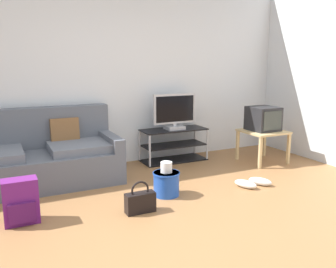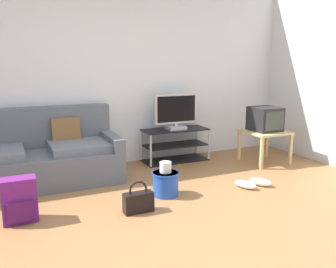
{
  "view_description": "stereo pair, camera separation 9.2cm",
  "coord_description": "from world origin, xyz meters",
  "px_view_note": "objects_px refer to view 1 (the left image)",
  "views": [
    {
      "loc": [
        -1.35,
        -2.59,
        1.49
      ],
      "look_at": [
        0.53,
        1.28,
        0.62
      ],
      "focal_mm": 38.4,
      "sensor_mm": 36.0,
      "label": 1
    },
    {
      "loc": [
        -1.27,
        -2.62,
        1.49
      ],
      "look_at": [
        0.53,
        1.28,
        0.62
      ],
      "focal_mm": 38.4,
      "sensor_mm": 36.0,
      "label": 2
    }
  ],
  "objects_px": {
    "handbag": "(140,202)",
    "sneakers_pair": "(253,183)",
    "flat_tv": "(175,112)",
    "cleaning_bucket": "(166,182)",
    "couch": "(36,158)",
    "tv_stand": "(174,145)",
    "crt_tv": "(263,119)",
    "side_table": "(263,135)",
    "backpack": "(21,202)"
  },
  "relations": [
    {
      "from": "handbag",
      "to": "sneakers_pair",
      "type": "height_order",
      "value": "handbag"
    },
    {
      "from": "flat_tv",
      "to": "cleaning_bucket",
      "type": "height_order",
      "value": "flat_tv"
    },
    {
      "from": "couch",
      "to": "tv_stand",
      "type": "relative_size",
      "value": 2.0
    },
    {
      "from": "couch",
      "to": "handbag",
      "type": "distance_m",
      "value": 1.62
    },
    {
      "from": "couch",
      "to": "flat_tv",
      "type": "relative_size",
      "value": 2.93
    },
    {
      "from": "crt_tv",
      "to": "cleaning_bucket",
      "type": "bearing_deg",
      "value": -161.41
    },
    {
      "from": "crt_tv",
      "to": "flat_tv",
      "type": "bearing_deg",
      "value": 153.07
    },
    {
      "from": "side_table",
      "to": "handbag",
      "type": "bearing_deg",
      "value": -158.29
    },
    {
      "from": "tv_stand",
      "to": "handbag",
      "type": "distance_m",
      "value": 1.96
    },
    {
      "from": "couch",
      "to": "handbag",
      "type": "relative_size",
      "value": 6.04
    },
    {
      "from": "couch",
      "to": "handbag",
      "type": "height_order",
      "value": "couch"
    },
    {
      "from": "couch",
      "to": "side_table",
      "type": "xyz_separation_m",
      "value": [
        3.17,
        -0.44,
        0.09
      ]
    },
    {
      "from": "crt_tv",
      "to": "cleaning_bucket",
      "type": "relative_size",
      "value": 1.06
    },
    {
      "from": "flat_tv",
      "to": "sneakers_pair",
      "type": "xyz_separation_m",
      "value": [
        0.35,
        -1.43,
        -0.71
      ]
    },
    {
      "from": "tv_stand",
      "to": "backpack",
      "type": "bearing_deg",
      "value": -149.88
    },
    {
      "from": "crt_tv",
      "to": "sneakers_pair",
      "type": "height_order",
      "value": "crt_tv"
    },
    {
      "from": "handbag",
      "to": "sneakers_pair",
      "type": "relative_size",
      "value": 0.7
    },
    {
      "from": "side_table",
      "to": "backpack",
      "type": "relative_size",
      "value": 1.37
    },
    {
      "from": "couch",
      "to": "flat_tv",
      "type": "bearing_deg",
      "value": 4.86
    },
    {
      "from": "tv_stand",
      "to": "cleaning_bucket",
      "type": "relative_size",
      "value": 2.52
    },
    {
      "from": "handbag",
      "to": "side_table",
      "type": "bearing_deg",
      "value": 21.71
    },
    {
      "from": "crt_tv",
      "to": "backpack",
      "type": "bearing_deg",
      "value": -168.64
    },
    {
      "from": "flat_tv",
      "to": "backpack",
      "type": "bearing_deg",
      "value": -150.31
    },
    {
      "from": "tv_stand",
      "to": "cleaning_bucket",
      "type": "bearing_deg",
      "value": -120.06
    },
    {
      "from": "backpack",
      "to": "sneakers_pair",
      "type": "xyz_separation_m",
      "value": [
        2.6,
        -0.14,
        -0.17
      ]
    },
    {
      "from": "couch",
      "to": "handbag",
      "type": "bearing_deg",
      "value": -59.1
    },
    {
      "from": "side_table",
      "to": "crt_tv",
      "type": "relative_size",
      "value": 1.43
    },
    {
      "from": "handbag",
      "to": "cleaning_bucket",
      "type": "bearing_deg",
      "value": 35.1
    },
    {
      "from": "flat_tv",
      "to": "crt_tv",
      "type": "distance_m",
      "value": 1.32
    },
    {
      "from": "sneakers_pair",
      "to": "backpack",
      "type": "bearing_deg",
      "value": 176.85
    },
    {
      "from": "backpack",
      "to": "cleaning_bucket",
      "type": "bearing_deg",
      "value": 3.88
    },
    {
      "from": "side_table",
      "to": "crt_tv",
      "type": "bearing_deg",
      "value": 90.0
    },
    {
      "from": "flat_tv",
      "to": "side_table",
      "type": "distance_m",
      "value": 1.37
    },
    {
      "from": "backpack",
      "to": "handbag",
      "type": "xyz_separation_m",
      "value": [
        1.09,
        -0.26,
        -0.1
      ]
    },
    {
      "from": "cleaning_bucket",
      "to": "crt_tv",
      "type": "bearing_deg",
      "value": 18.59
    },
    {
      "from": "cleaning_bucket",
      "to": "backpack",
      "type": "bearing_deg",
      "value": -178.16
    },
    {
      "from": "handbag",
      "to": "cleaning_bucket",
      "type": "xyz_separation_m",
      "value": [
        0.44,
        0.31,
        0.05
      ]
    },
    {
      "from": "backpack",
      "to": "side_table",
      "type": "bearing_deg",
      "value": 13.14
    },
    {
      "from": "sneakers_pair",
      "to": "handbag",
      "type": "bearing_deg",
      "value": -175.62
    },
    {
      "from": "flat_tv",
      "to": "backpack",
      "type": "height_order",
      "value": "flat_tv"
    },
    {
      "from": "side_table",
      "to": "backpack",
      "type": "distance_m",
      "value": 3.5
    },
    {
      "from": "sneakers_pair",
      "to": "couch",
      "type": "bearing_deg",
      "value": 151.66
    },
    {
      "from": "crt_tv",
      "to": "couch",
      "type": "bearing_deg",
      "value": 172.31
    },
    {
      "from": "couch",
      "to": "side_table",
      "type": "bearing_deg",
      "value": -7.98
    },
    {
      "from": "couch",
      "to": "flat_tv",
      "type": "height_order",
      "value": "flat_tv"
    },
    {
      "from": "side_table",
      "to": "tv_stand",
      "type": "bearing_deg",
      "value": 151.6
    },
    {
      "from": "side_table",
      "to": "backpack",
      "type": "bearing_deg",
      "value": -168.9
    },
    {
      "from": "side_table",
      "to": "backpack",
      "type": "xyz_separation_m",
      "value": [
        -3.43,
        -0.67,
        -0.2
      ]
    },
    {
      "from": "tv_stand",
      "to": "backpack",
      "type": "xyz_separation_m",
      "value": [
        -2.26,
        -1.31,
        -0.03
      ]
    },
    {
      "from": "couch",
      "to": "handbag",
      "type": "xyz_separation_m",
      "value": [
        0.82,
        -1.38,
        -0.21
      ]
    }
  ]
}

